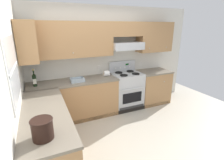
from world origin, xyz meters
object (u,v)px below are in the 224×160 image
Objects in this scene: stove at (127,90)px; bucket at (42,129)px; wine_bottle at (34,80)px; paper_towel_roll at (106,73)px; bowl at (77,80)px.

bucket is at bearing -137.57° from stove.
wine_bottle reaches higher than paper_towel_roll.
wine_bottle is (-2.14, -0.03, 0.57)m from stove.
stove is at bearing 3.73° from bowl.
bucket reaches higher than paper_towel_roll.
stove is 2.88m from bucket.
stove reaches higher than bowl.
stove is 2.22m from wine_bottle.
wine_bottle is 1.19× the size of bowl.
paper_towel_roll is (1.60, 0.09, -0.07)m from wine_bottle.
paper_towel_roll is at bearing 51.88° from bucket.
paper_towel_roll is at bearing 10.34° from bowl.
bowl is at bearing 66.53° from bucket.
stove reaches higher than paper_towel_roll.
bowl is (-1.29, -0.08, 0.46)m from stove.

